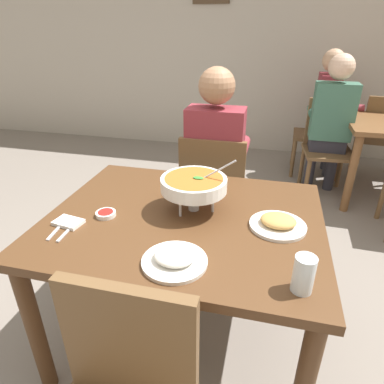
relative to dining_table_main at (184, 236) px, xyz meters
name	(u,v)px	position (x,y,z in m)	size (l,w,h in m)	color
ground_plane	(186,333)	(0.00, 0.00, -0.65)	(16.00, 16.00, 0.00)	gray
cafe_rear_partition	(254,26)	(0.00, 3.23, 0.85)	(10.00, 0.10, 3.00)	#BCB2A3
dining_table_main	(184,236)	(0.00, 0.00, 0.00)	(1.22, 0.97, 0.75)	#51331C
chair_diner_main	(214,190)	(0.00, 0.77, -0.14)	(0.44, 0.44, 0.90)	brown
diner_main	(216,156)	(0.00, 0.81, 0.10)	(0.40, 0.45, 1.31)	#2D2D38
curry_bowl	(194,184)	(0.03, 0.07, 0.23)	(0.33, 0.30, 0.26)	silver
rice_plate	(175,259)	(0.05, -0.33, 0.13)	(0.24, 0.24, 0.06)	white
appetizer_plate	(278,223)	(0.41, 0.01, 0.13)	(0.24, 0.24, 0.06)	white
sauce_dish	(106,214)	(-0.34, -0.08, 0.12)	(0.09, 0.09, 0.02)	white
napkin_folded	(68,222)	(-0.47, -0.18, 0.11)	(0.12, 0.08, 0.02)	white
fork_utensil	(58,229)	(-0.49, -0.23, 0.11)	(0.01, 0.17, 0.01)	silver
spoon_utensil	(68,230)	(-0.44, -0.23, 0.11)	(0.01, 0.17, 0.01)	silver
drink_glass	(303,276)	(0.49, -0.36, 0.16)	(0.07, 0.07, 0.13)	silver
chair_bg_left	(325,129)	(0.89, 2.51, -0.14)	(0.46, 0.46, 0.90)	brown
chair_bg_middle	(328,142)	(0.88, 2.07, -0.14)	(0.47, 0.47, 0.90)	brown
chair_bg_right	(382,134)	(1.45, 2.48, -0.14)	(0.48, 0.48, 0.90)	brown
patron_bg_left	(329,106)	(0.91, 2.57, 0.10)	(0.45, 0.40, 1.31)	#2D2D38
patron_bg_middle	(331,119)	(0.86, 2.02, 0.10)	(0.40, 0.45, 1.31)	#2D2D38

